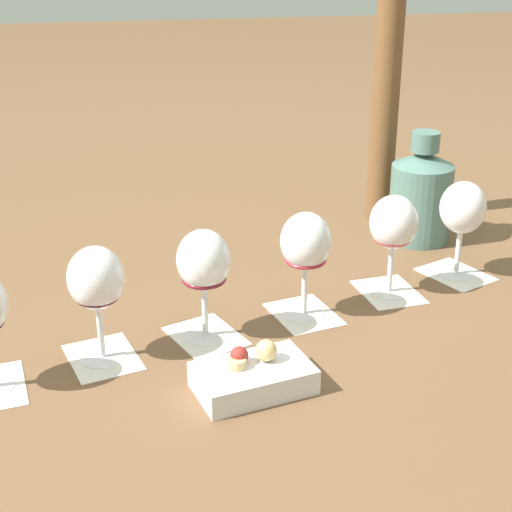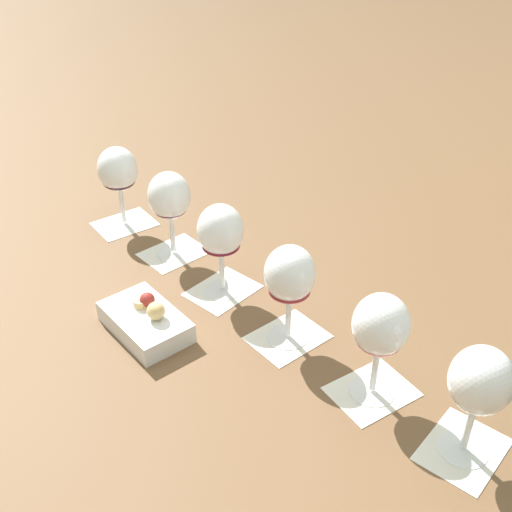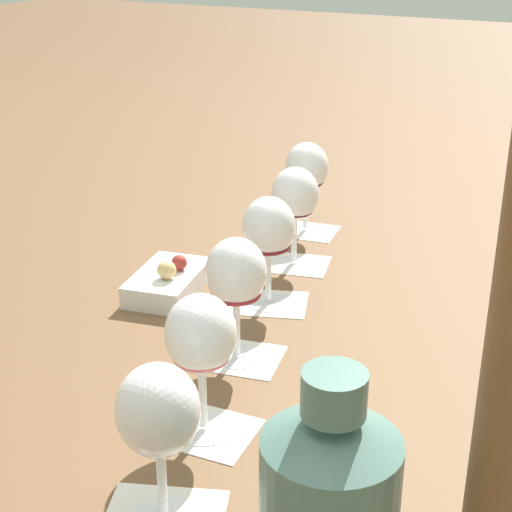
% 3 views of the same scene
% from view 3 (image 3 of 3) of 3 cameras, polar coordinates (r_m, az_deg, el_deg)
% --- Properties ---
extents(ground_plane, '(8.00, 8.00, 0.00)m').
position_cam_3_polar(ground_plane, '(1.12, -0.05, -5.42)').
color(ground_plane, brown).
extents(tasting_card_1, '(0.10, 0.13, 0.00)m').
position_cam_3_polar(tasting_card_1, '(0.92, -3.83, -12.48)').
color(tasting_card_1, silver).
rests_on(tasting_card_1, ground_plane).
extents(tasting_card_2, '(0.12, 0.13, 0.00)m').
position_cam_3_polar(tasting_card_2, '(1.05, -1.39, -7.33)').
color(tasting_card_2, silver).
rests_on(tasting_card_2, ground_plane).
extents(tasting_card_3, '(0.13, 0.14, 0.00)m').
position_cam_3_polar(tasting_card_3, '(1.19, 0.89, -3.42)').
color(tasting_card_3, silver).
rests_on(tasting_card_3, ground_plane).
extents(tasting_card_4, '(0.12, 0.14, 0.00)m').
position_cam_3_polar(tasting_card_4, '(1.33, 2.75, -0.56)').
color(tasting_card_4, silver).
rests_on(tasting_card_4, ground_plane).
extents(tasting_card_5, '(0.11, 0.13, 0.00)m').
position_cam_3_polar(tasting_card_5, '(1.47, 3.59, 1.86)').
color(tasting_card_5, silver).
rests_on(tasting_card_5, ground_plane).
extents(wine_glass_0, '(0.08, 0.08, 0.17)m').
position_cam_3_polar(wine_glass_0, '(0.74, -7.12, -11.60)').
color(wine_glass_0, white).
rests_on(wine_glass_0, tasting_card_0).
extents(wine_glass_1, '(0.08, 0.08, 0.17)m').
position_cam_3_polar(wine_glass_1, '(0.85, -4.03, -6.17)').
color(wine_glass_1, white).
rests_on(wine_glass_1, tasting_card_1).
extents(wine_glass_2, '(0.08, 0.08, 0.17)m').
position_cam_3_polar(wine_glass_2, '(1.00, -1.46, -1.57)').
color(wine_glass_2, white).
rests_on(wine_glass_2, tasting_card_2).
extents(wine_glass_3, '(0.08, 0.08, 0.17)m').
position_cam_3_polar(wine_glass_3, '(1.15, 0.92, 1.77)').
color(wine_glass_3, white).
rests_on(wine_glass_3, tasting_card_3).
extents(wine_glass_4, '(0.08, 0.08, 0.17)m').
position_cam_3_polar(wine_glass_4, '(1.29, 2.85, 4.15)').
color(wine_glass_4, white).
rests_on(wine_glass_4, tasting_card_4).
extents(wine_glass_5, '(0.08, 0.08, 0.17)m').
position_cam_3_polar(wine_glass_5, '(1.44, 3.71, 6.16)').
color(wine_glass_5, white).
rests_on(wine_glass_5, tasting_card_5).
extents(ceramic_vase, '(0.12, 0.12, 0.21)m').
position_cam_3_polar(ceramic_vase, '(0.68, 5.35, -17.15)').
color(ceramic_vase, '#4C7066').
rests_on(ceramic_vase, ground_plane).
extents(snack_dish, '(0.17, 0.12, 0.06)m').
position_cam_3_polar(snack_dish, '(1.23, -6.40, -1.82)').
color(snack_dish, silver).
rests_on(snack_dish, ground_plane).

